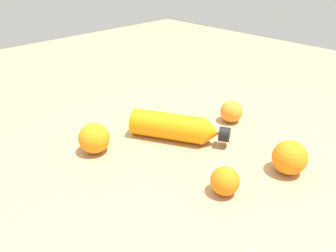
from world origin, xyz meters
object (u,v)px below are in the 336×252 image
object	(u,v)px
orange_1	(231,111)
orange_3	(225,181)
water_bottle	(176,127)
orange_0	(290,157)
orange_2	(94,138)

from	to	relation	value
orange_1	orange_3	distance (m)	0.33
water_bottle	orange_1	world-z (taller)	water_bottle
orange_0	orange_2	world-z (taller)	orange_0
orange_1	orange_3	world-z (taller)	orange_1
orange_0	orange_1	size ratio (longest dim) A/B	1.20
orange_1	orange_3	xyz separation A→B (m)	(-0.28, -0.18, -0.00)
orange_0	orange_3	bearing A→B (deg)	160.68
water_bottle	orange_3	xyz separation A→B (m)	(-0.09, -0.22, -0.00)
water_bottle	orange_0	bearing A→B (deg)	-13.34
orange_0	orange_3	size ratio (longest dim) A/B	1.29
orange_3	orange_1	bearing A→B (deg)	33.51
orange_0	orange_2	distance (m)	0.46
orange_1	orange_2	size ratio (longest dim) A/B	0.85
water_bottle	orange_2	world-z (taller)	orange_2
orange_0	orange_1	xyz separation A→B (m)	(0.11, 0.24, -0.01)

